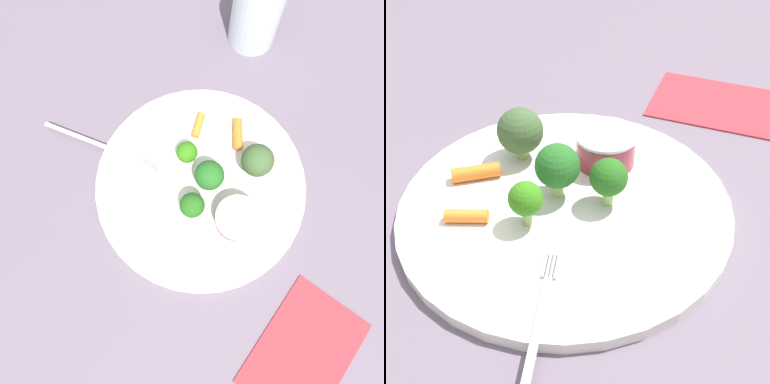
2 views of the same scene
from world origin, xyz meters
The scene contains 11 objects.
ground_plane centered at (0.00, 0.00, 0.00)m, with size 2.40×2.40×0.00m, color #645665.
plate centered at (0.00, 0.00, 0.01)m, with size 0.31×0.31×0.01m, color silver.
sauce_cup centered at (-0.01, -0.07, 0.03)m, with size 0.06×0.06×0.03m.
broccoli_floret_0 centered at (-0.04, -0.01, 0.04)m, with size 0.04×0.04×0.05m.
broccoli_floret_1 centered at (0.01, -0.01, 0.05)m, with size 0.04×0.04×0.06m.
broccoli_floret_2 centered at (0.02, 0.04, 0.04)m, with size 0.03×0.03×0.04m.
broccoli_floret_3 centered at (0.07, -0.05, 0.04)m, with size 0.05×0.05×0.06m.
carrot_stick_0 centered at (0.09, 0.00, 0.02)m, with size 0.01×0.01×0.05m, color orange.
carrot_stick_1 centered at (0.07, 0.06, 0.02)m, with size 0.01×0.01×0.04m, color orange.
fork centered at (-0.04, 0.15, 0.01)m, with size 0.06×0.19×0.00m.
napkin centered at (-0.11, -0.25, 0.00)m, with size 0.17×0.12×0.00m, color #AB2D35.
Camera 2 is at (-0.15, 0.34, 0.34)m, focal length 49.25 mm.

